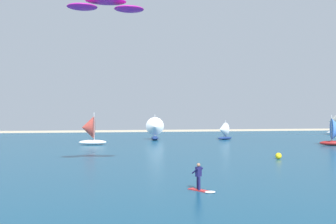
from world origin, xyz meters
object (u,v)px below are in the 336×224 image
(marker_buoy, at_px, (279,156))
(kite, at_px, (106,5))
(sailboat_mid_left, at_px, (155,128))
(sailboat_near_shore, at_px, (89,130))
(sailboat_leading, at_px, (223,131))
(kitesurfer, at_px, (201,181))
(sailboat_far_right, at_px, (335,123))

(marker_buoy, bearing_deg, kite, -158.48)
(sailboat_mid_left, bearing_deg, kite, -103.82)
(sailboat_near_shore, bearing_deg, sailboat_leading, 19.08)
(sailboat_mid_left, relative_size, sailboat_leading, 1.31)
(kitesurfer, bearing_deg, kite, 124.96)
(sailboat_near_shore, height_order, sailboat_mid_left, sailboat_near_shore)
(sailboat_near_shore, xyz_separation_m, marker_buoy, (19.68, -22.29, -1.91))
(kite, distance_m, sailboat_mid_left, 40.88)
(kite, bearing_deg, marker_buoy, 21.52)
(sailboat_near_shore, bearing_deg, sailboat_mid_left, 38.26)
(sailboat_mid_left, bearing_deg, sailboat_far_right, 14.05)
(marker_buoy, bearing_deg, sailboat_far_right, 51.39)
(sailboat_far_right, bearing_deg, sailboat_near_shore, -159.94)
(kite, height_order, sailboat_near_shore, kite)
(kitesurfer, height_order, kite, kite)
(sailboat_near_shore, xyz_separation_m, sailboat_mid_left, (11.28, 8.90, -0.15))
(sailboat_far_right, height_order, sailboat_mid_left, sailboat_far_right)
(kitesurfer, xyz_separation_m, marker_buoy, (12.25, 14.96, -0.28))
(marker_buoy, bearing_deg, sailboat_leading, 82.68)
(sailboat_mid_left, height_order, sailboat_leading, sailboat_mid_left)
(sailboat_far_right, bearing_deg, kitesurfer, -128.80)
(kitesurfer, relative_size, marker_buoy, 2.99)
(sailboat_near_shore, distance_m, sailboat_mid_left, 14.37)
(sailboat_far_right, bearing_deg, sailboat_mid_left, -165.95)
(sailboat_far_right, height_order, marker_buoy, sailboat_far_right)
(kite, relative_size, sailboat_far_right, 1.07)
(sailboat_leading, xyz_separation_m, marker_buoy, (-3.91, -30.45, -1.26))
(kitesurfer, relative_size, sailboat_far_right, 0.35)
(sailboat_mid_left, xyz_separation_m, marker_buoy, (8.40, -31.19, -1.75))
(marker_buoy, bearing_deg, sailboat_near_shore, 131.44)
(sailboat_near_shore, xyz_separation_m, sailboat_leading, (23.59, 8.16, -0.65))
(sailboat_near_shore, bearing_deg, marker_buoy, -48.56)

